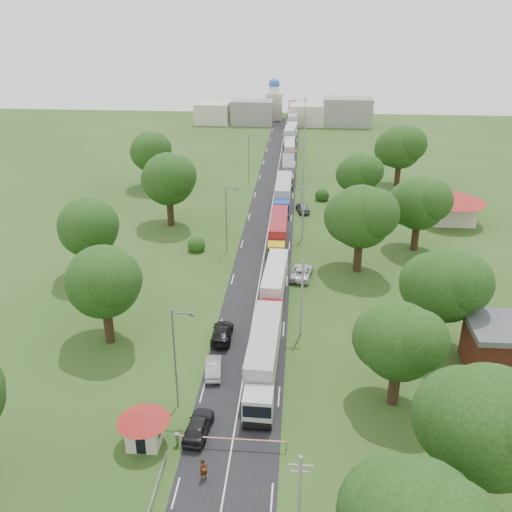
# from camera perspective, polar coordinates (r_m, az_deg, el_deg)

# --- Properties ---
(ground) EXTENTS (260.00, 260.00, 0.00)m
(ground) POSITION_cam_1_polar(r_m,az_deg,el_deg) (69.88, -0.00, -4.64)
(ground) COLOR #244216
(ground) RESTS_ON ground
(road) EXTENTS (8.00, 200.00, 0.04)m
(road) POSITION_cam_1_polar(r_m,az_deg,el_deg) (87.89, 1.05, 1.63)
(road) COLOR black
(road) RESTS_ON ground
(boom_barrier) EXTENTS (9.22, 0.35, 1.18)m
(boom_barrier) POSITION_cam_1_polar(r_m,az_deg,el_deg) (49.11, -4.14, -17.76)
(boom_barrier) COLOR slate
(boom_barrier) RESTS_ON ground
(guard_booth) EXTENTS (4.40, 4.40, 3.45)m
(guard_booth) POSITION_cam_1_polar(r_m,az_deg,el_deg) (49.37, -11.17, -16.02)
(guard_booth) COLOR beige
(guard_booth) RESTS_ON ground
(info_sign) EXTENTS (0.12, 3.10, 4.10)m
(info_sign) POSITION_cam_1_polar(r_m,az_deg,el_deg) (100.82, 4.58, 6.37)
(info_sign) COLOR slate
(info_sign) RESTS_ON ground
(pole_0) EXTENTS (1.60, 0.24, 9.00)m
(pole_0) POSITION_cam_1_polar(r_m,az_deg,el_deg) (38.95, 4.28, -23.97)
(pole_0) COLOR gray
(pole_0) RESTS_ON ground
(pole_1) EXTENTS (1.60, 0.24, 9.00)m
(pole_1) POSITION_cam_1_polar(r_m,az_deg,el_deg) (61.32, 4.61, -4.13)
(pole_1) COLOR gray
(pole_1) RESTS_ON ground
(pole_2) EXTENTS (1.60, 0.24, 9.00)m
(pole_2) POSITION_cam_1_polar(r_m,az_deg,el_deg) (87.01, 4.75, 4.61)
(pole_2) COLOR gray
(pole_2) RESTS_ON ground
(pole_3) EXTENTS (1.60, 0.24, 9.00)m
(pole_3) POSITION_cam_1_polar(r_m,az_deg,el_deg) (113.80, 4.82, 9.31)
(pole_3) COLOR gray
(pole_3) RESTS_ON ground
(pole_4) EXTENTS (1.60, 0.24, 9.00)m
(pole_4) POSITION_cam_1_polar(r_m,az_deg,el_deg) (141.05, 4.87, 12.21)
(pole_4) COLOR gray
(pole_4) RESTS_ON ground
(pole_5) EXTENTS (1.60, 0.24, 9.00)m
(pole_5) POSITION_cam_1_polar(r_m,az_deg,el_deg) (168.56, 4.90, 14.16)
(pole_5) COLOR gray
(pole_5) RESTS_ON ground
(lamp_0) EXTENTS (2.03, 0.22, 10.00)m
(lamp_0) POSITION_cam_1_polar(r_m,az_deg,el_deg) (50.79, -7.97, -9.70)
(lamp_0) COLOR slate
(lamp_0) RESTS_ON ground
(lamp_1) EXTENTS (2.03, 0.22, 10.00)m
(lamp_1) POSITION_cam_1_polar(r_m,az_deg,el_deg) (81.72, -2.90, 4.00)
(lamp_1) COLOR slate
(lamp_1) RESTS_ON ground
(lamp_2) EXTENTS (2.03, 0.22, 10.00)m
(lamp_2) POSITION_cam_1_polar(r_m,az_deg,el_deg) (115.01, -0.66, 10.00)
(lamp_2) COLOR slate
(lamp_2) RESTS_ON ground
(tree_1) EXTENTS (9.60, 9.60, 12.05)m
(tree_1) POSITION_cam_1_polar(r_m,az_deg,el_deg) (42.54, 22.22, -15.32)
(tree_1) COLOR #382616
(tree_1) RESTS_ON ground
(tree_2) EXTENTS (8.00, 8.00, 10.10)m
(tree_2) POSITION_cam_1_polar(r_m,az_deg,el_deg) (51.75, 14.12, -8.19)
(tree_2) COLOR #382616
(tree_2) RESTS_ON ground
(tree_3) EXTENTS (8.80, 8.80, 11.07)m
(tree_3) POSITION_cam_1_polar(r_m,az_deg,el_deg) (61.28, 18.37, -2.73)
(tree_3) COLOR #382616
(tree_3) RESTS_ON ground
(tree_4) EXTENTS (9.60, 9.60, 12.05)m
(tree_4) POSITION_cam_1_polar(r_m,az_deg,el_deg) (76.17, 10.43, 3.94)
(tree_4) COLOR #382616
(tree_4) RESTS_ON ground
(tree_5) EXTENTS (8.80, 8.80, 11.07)m
(tree_5) POSITION_cam_1_polar(r_m,az_deg,el_deg) (85.22, 15.99, 5.13)
(tree_5) COLOR #382616
(tree_5) RESTS_ON ground
(tree_6) EXTENTS (8.00, 8.00, 10.10)m
(tree_6) POSITION_cam_1_polar(r_m,az_deg,el_deg) (100.42, 10.30, 8.13)
(tree_6) COLOR #382616
(tree_6) RESTS_ON ground
(tree_7) EXTENTS (9.60, 9.60, 12.05)m
(tree_7) POSITION_cam_1_polar(r_m,az_deg,el_deg) (115.75, 14.22, 10.54)
(tree_7) COLOR #382616
(tree_7) RESTS_ON ground
(tree_10) EXTENTS (8.80, 8.80, 11.07)m
(tree_10) POSITION_cam_1_polar(r_m,az_deg,el_deg) (60.98, -14.99, -2.42)
(tree_10) COLOR #382616
(tree_10) RESTS_ON ground
(tree_11) EXTENTS (8.80, 8.80, 11.07)m
(tree_11) POSITION_cam_1_polar(r_m,az_deg,el_deg) (76.21, -16.43, 2.83)
(tree_11) COLOR #382616
(tree_11) RESTS_ON ground
(tree_12) EXTENTS (9.60, 9.60, 12.05)m
(tree_12) POSITION_cam_1_polar(r_m,az_deg,el_deg) (92.40, -8.75, 7.65)
(tree_12) COLOR #382616
(tree_12) RESTS_ON ground
(tree_13) EXTENTS (8.80, 8.80, 11.07)m
(tree_13) POSITION_cam_1_polar(r_m,az_deg,el_deg) (113.21, -10.50, 10.25)
(tree_13) COLOR #382616
(tree_13) RESTS_ON ground
(house_brick) EXTENTS (8.60, 6.60, 5.20)m
(house_brick) POSITION_cam_1_polar(r_m,az_deg,el_deg) (61.72, 24.11, -8.37)
(house_brick) COLOR maroon
(house_brick) RESTS_ON ground
(house_cream) EXTENTS (10.08, 10.08, 5.80)m
(house_cream) POSITION_cam_1_polar(r_m,az_deg,el_deg) (99.08, 19.12, 5.16)
(house_cream) COLOR beige
(house_cream) RESTS_ON ground
(distant_town) EXTENTS (52.00, 8.00, 8.00)m
(distant_town) POSITION_cam_1_polar(r_m,az_deg,el_deg) (173.74, 3.25, 14.11)
(distant_town) COLOR gray
(distant_town) RESTS_ON ground
(church) EXTENTS (5.00, 5.00, 12.30)m
(church) POSITION_cam_1_polar(r_m,az_deg,el_deg) (181.48, 1.81, 15.17)
(church) COLOR beige
(church) RESTS_ON ground
(truck_0) EXTENTS (3.00, 15.61, 4.32)m
(truck_0) POSITION_cam_1_polar(r_m,az_deg,el_deg) (55.91, 0.75, -9.97)
(truck_0) COLOR #B8B8B8
(truck_0) RESTS_ON ground
(truck_1) EXTENTS (2.88, 14.16, 3.91)m
(truck_1) POSITION_cam_1_polar(r_m,az_deg,el_deg) (69.59, 1.86, -2.85)
(truck_1) COLOR #AF1714
(truck_1) RESTS_ON ground
(truck_2) EXTENTS (2.51, 14.36, 3.98)m
(truck_2) POSITION_cam_1_polar(r_m,az_deg,el_deg) (85.43, 2.25, 2.46)
(truck_2) COLOR gold
(truck_2) RESTS_ON ground
(truck_3) EXTENTS (2.69, 15.62, 4.33)m
(truck_3) POSITION_cam_1_polar(r_m,az_deg,el_deg) (102.53, 2.73, 6.31)
(truck_3) COLOR #1C43AD
(truck_3) RESTS_ON ground
(truck_4) EXTENTS (2.87, 14.23, 3.93)m
(truck_4) POSITION_cam_1_polar(r_m,az_deg,el_deg) (117.87, 3.23, 8.57)
(truck_4) COLOR silver
(truck_4) RESTS_ON ground
(truck_5) EXTENTS (2.60, 13.81, 3.82)m
(truck_5) POSITION_cam_1_polar(r_m,az_deg,el_deg) (134.65, 3.35, 10.52)
(truck_5) COLOR #9F2E18
(truck_5) RESTS_ON ground
(truck_6) EXTENTS (3.33, 14.86, 4.10)m
(truck_6) POSITION_cam_1_polar(r_m,az_deg,el_deg) (150.63, 3.48, 12.04)
(truck_6) COLOR #235E31
(truck_6) RESTS_ON ground
(truck_7) EXTENTS (3.15, 15.14, 4.19)m
(truck_7) POSITION_cam_1_polar(r_m,az_deg,el_deg) (169.20, 3.63, 13.39)
(truck_7) COLOR silver
(truck_7) RESTS_ON ground
(truck_8) EXTENTS (3.18, 15.57, 4.31)m
(truck_8) POSITION_cam_1_polar(r_m,az_deg,el_deg) (185.54, 3.68, 14.36)
(truck_8) COLOR brown
(truck_8) RESTS_ON ground
(car_lane_front) EXTENTS (2.36, 4.94, 1.63)m
(car_lane_front) POSITION_cam_1_polar(r_m,az_deg,el_deg) (50.50, -5.80, -16.55)
(car_lane_front) COLOR black
(car_lane_front) RESTS_ON ground
(car_lane_mid) EXTENTS (2.01, 4.46, 1.42)m
(car_lane_mid) POSITION_cam_1_polar(r_m,az_deg,el_deg) (57.24, -4.28, -11.06)
(car_lane_mid) COLOR #989A9F
(car_lane_mid) RESTS_ON ground
(car_lane_rear) EXTENTS (2.28, 5.35, 1.54)m
(car_lane_rear) POSITION_cam_1_polar(r_m,az_deg,el_deg) (62.46, -3.41, -7.66)
(car_lane_rear) COLOR black
(car_lane_rear) RESTS_ON ground
(car_verge_near) EXTENTS (3.29, 5.83, 1.54)m
(car_verge_near) POSITION_cam_1_polar(r_m,az_deg,el_deg) (75.87, 4.59, -1.62)
(car_verge_near) COLOR silver
(car_verge_near) RESTS_ON ground
(car_verge_far) EXTENTS (2.81, 4.94, 1.59)m
(car_verge_far) POSITION_cam_1_polar(r_m,az_deg,el_deg) (99.89, 4.71, 4.86)
(car_verge_far) COLOR slate
(car_verge_far) RESTS_ON ground
(pedestrian_near) EXTENTS (0.79, 0.73, 1.82)m
(pedestrian_near) POSITION_cam_1_polar(r_m,az_deg,el_deg) (46.64, -5.26, -20.57)
(pedestrian_near) COLOR gray
(pedestrian_near) RESTS_ON ground
(pedestrian_booth) EXTENTS (1.03, 1.06, 1.72)m
(pedestrian_booth) POSITION_cam_1_polar(r_m,az_deg,el_deg) (49.33, -10.54, -18.01)
(pedestrian_booth) COLOR gray
(pedestrian_booth) RESTS_ON ground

